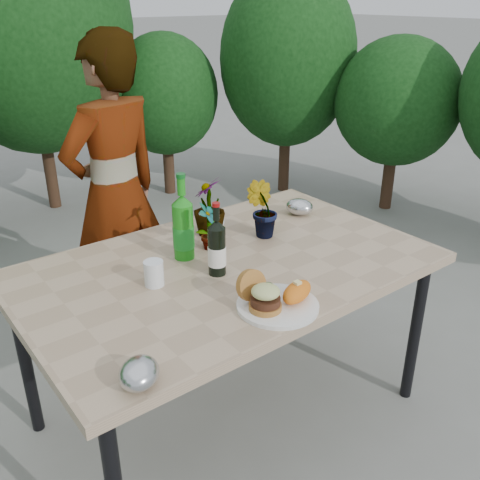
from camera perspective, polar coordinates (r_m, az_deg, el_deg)
ground at (r=2.54m, az=-1.15°, el=-17.70°), size 80.00×80.00×0.00m
patio_table at (r=2.14m, az=-1.31°, el=-3.86°), size 1.60×1.00×0.75m
shrub_hedge at (r=3.46m, az=-19.47°, el=14.69°), size 6.88×5.27×2.47m
dinner_plate at (r=1.82m, az=4.03°, el=-7.00°), size 0.28×0.28×0.01m
burger_stack at (r=1.78m, az=2.34°, el=-5.87°), size 0.11×0.16×0.11m
sweet_potato at (r=1.83m, az=6.09°, el=-5.53°), size 0.17×0.12×0.06m
grilled_veg at (r=1.88m, az=2.58°, el=-5.14°), size 0.08×0.05×0.03m
wine_bottle at (r=1.99m, az=-2.48°, el=-0.90°), size 0.07×0.07×0.29m
sparkling_water at (r=2.11m, az=-6.08°, el=1.29°), size 0.08×0.08×0.35m
plastic_cup at (r=1.96m, az=-9.17°, el=-3.52°), size 0.07×0.07×0.09m
seedling_left at (r=2.18m, az=-3.43°, el=1.42°), size 0.13×0.12×0.20m
seedling_mid at (r=2.30m, az=2.36°, el=3.24°), size 0.16×0.17×0.24m
seedling_right at (r=2.32m, az=-3.32°, el=3.57°), size 0.20×0.20×0.25m
blue_bowl at (r=2.36m, az=-3.11°, el=1.84°), size 0.15×0.15×0.09m
foil_packet_left at (r=1.50m, az=-10.71°, el=-13.78°), size 0.17×0.17×0.08m
foil_packet_right at (r=2.57m, az=6.36°, el=3.53°), size 0.16×0.17×0.08m
person at (r=2.78m, az=-13.15°, el=4.76°), size 0.65×0.50×1.59m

